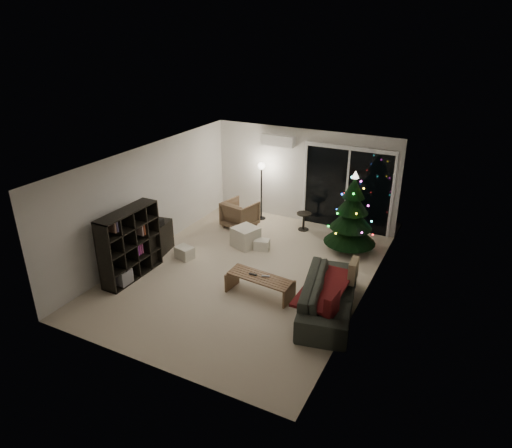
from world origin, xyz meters
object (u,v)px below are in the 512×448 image
(sofa, at_px, (329,296))
(coffee_table, at_px, (260,286))
(media_cabinet, at_px, (154,241))
(christmas_tree, at_px, (352,212))
(armchair, at_px, (240,214))
(bookshelf, at_px, (123,242))

(sofa, relative_size, coffee_table, 1.73)
(media_cabinet, bearing_deg, christmas_tree, 19.70)
(sofa, distance_m, christmas_tree, 2.72)
(armchair, relative_size, sofa, 0.35)
(media_cabinet, distance_m, sofa, 4.31)
(armchair, xyz_separation_m, christmas_tree, (2.95, -0.03, 0.62))
(bookshelf, distance_m, armchair, 3.43)
(bookshelf, bearing_deg, armchair, 87.56)
(bookshelf, distance_m, coffee_table, 3.02)
(armchair, xyz_separation_m, coffee_table, (1.94, -2.73, -0.15))
(armchair, bearing_deg, bookshelf, 84.88)
(christmas_tree, bearing_deg, bookshelf, -140.51)
(bookshelf, height_order, armchair, bookshelf)
(christmas_tree, bearing_deg, sofa, -81.87)
(bookshelf, bearing_deg, media_cabinet, 104.16)
(media_cabinet, xyz_separation_m, coffee_table, (2.92, -0.40, -0.15))
(bookshelf, relative_size, christmas_tree, 0.77)
(media_cabinet, bearing_deg, bookshelf, -100.58)
(media_cabinet, relative_size, coffee_table, 0.88)
(bookshelf, relative_size, sofa, 0.66)
(bookshelf, bearing_deg, coffee_table, 24.63)
(sofa, height_order, christmas_tree, christmas_tree)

